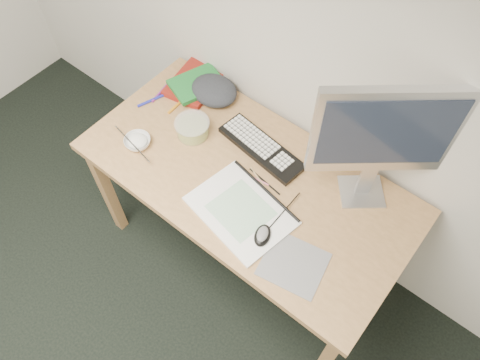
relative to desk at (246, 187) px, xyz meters
The scene contains 18 objects.
desk is the anchor object (origin of this frame).
mousepad 0.43m from the desk, 27.71° to the right, with size 0.22×0.20×0.00m, color gray.
sketchpad 0.19m from the desk, 59.30° to the right, with size 0.39×0.28×0.01m, color white.
keyboard 0.18m from the desk, 103.76° to the left, with size 0.40×0.13×0.02m, color black.
monitor 0.65m from the desk, 29.20° to the left, with size 0.41×0.35×0.58m.
mouse 0.31m from the desk, 39.69° to the right, with size 0.06×0.10×0.03m, color black.
rice_bowl 0.50m from the desk, 160.53° to the right, with size 0.11×0.11×0.04m, color white.
chopsticks 0.52m from the desk, 157.07° to the right, with size 0.02×0.02×0.25m, color silver.
fruit_tub 0.34m from the desk, behind, with size 0.15×0.15×0.07m, color #CACF49.
book_red 0.58m from the desk, 153.84° to the left, with size 0.20×0.27×0.03m, color maroon.
book_green 0.55m from the desk, 153.70° to the left, with size 0.17×0.23×0.02m, color #1C702C.
cloth_lump 0.48m from the desk, 147.03° to the left, with size 0.19×0.16×0.08m, color #222529.
pencil_pink 0.09m from the desk, 59.35° to the left, with size 0.01×0.01×0.19m, color #D66B82.
pencil_tan 0.12m from the desk, ahead, with size 0.01×0.01×0.19m, color tan.
pencil_black 0.12m from the desk, 17.24° to the left, with size 0.01×0.01×0.17m, color black.
marker_blue 0.61m from the desk, behind, with size 0.01×0.01×0.14m, color #1D23A1.
marker_orange 0.51m from the desk, 167.38° to the left, with size 0.01×0.01×0.13m, color orange.
marker_purple 0.62m from the desk, 169.66° to the left, with size 0.01×0.01×0.13m, color #752380.
Camera 1 is at (0.86, 0.58, 2.34)m, focal length 35.00 mm.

